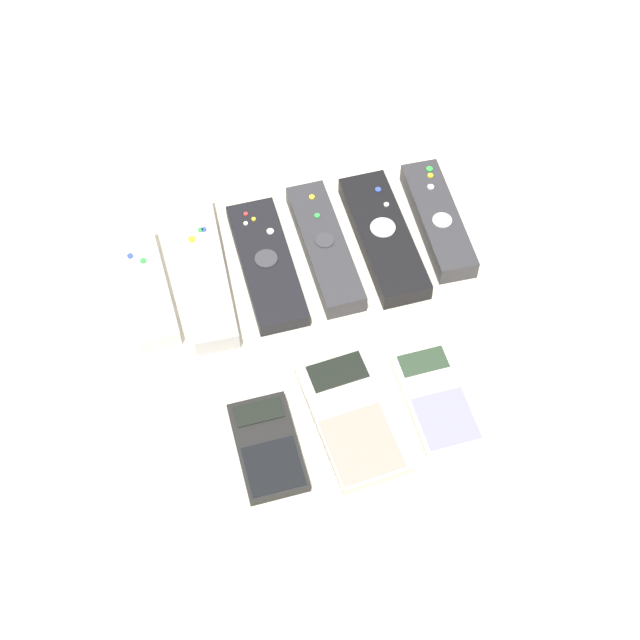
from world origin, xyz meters
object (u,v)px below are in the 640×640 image
Objects in this scene: remote_1 at (204,271)px; remote_2 at (267,264)px; remote_5 at (438,220)px; calculator_1 at (351,417)px; remote_0 at (148,288)px; remote_3 at (325,247)px; calculator_2 at (436,399)px; remote_4 at (383,237)px; calculator_0 at (268,447)px.

remote_2 is (0.07, -0.01, -0.00)m from remote_1.
calculator_1 is (-0.18, -0.23, -0.01)m from remote_5.
remote_1 is 1.17× the size of remote_2.
remote_0 is 0.29m from calculator_1.
remote_0 reaches higher than remote_2.
calculator_1 is at bearing -52.26° from remote_0.
calculator_2 is (0.06, -0.23, -0.00)m from remote_3.
calculator_2 is (0.27, -0.23, -0.00)m from remote_0.
remote_0 is at bearing 140.36° from calculator_2.
remote_2 is 0.22m from calculator_1.
remote_2 is at bearing -179.79° from remote_4.
remote_5 is 0.36m from calculator_0.
remote_1 is at bearing 94.92° from calculator_0.
remote_4 reaches higher than calculator_1.
remote_3 reaches higher than calculator_0.
calculator_0 is at bearing -119.01° from remote_3.
remote_2 is at bearing 76.88° from calculator_0.
remote_5 is at bearing -0.34° from remote_0.
remote_0 is 0.29m from remote_4.
calculator_0 and calculator_1 have the same top height.
calculator_0 is 0.90× the size of calculator_2.
remote_0 reaches higher than calculator_0.
remote_5 is 1.08× the size of calculator_1.
remote_3 is at bearing -0.71° from remote_0.
calculator_1 is (-0.04, -0.22, -0.01)m from remote_3.
remote_1 and remote_3 have the same top height.
remote_1 is at bearing 178.09° from remote_3.
remote_1 and remote_5 have the same top height.
remote_1 is at bearing 131.53° from calculator_2.
remote_0 is 0.87× the size of remote_2.
calculator_2 is (0.21, -0.23, -0.00)m from remote_1.
remote_5 reaches higher than remote_4.
remote_5 reaches higher than calculator_1.
remote_0 is 0.35m from calculator_2.
remote_1 reaches higher than remote_4.
remote_3 is 0.23m from calculator_1.
remote_0 is 0.85× the size of remote_4.
remote_0 is 1.00× the size of calculator_1.
remote_1 reaches higher than calculator_2.
remote_4 is (0.07, -0.00, -0.00)m from remote_3.
remote_0 is 1.42× the size of calculator_0.
remote_2 is 1.14× the size of calculator_1.
calculator_1 is (-0.11, -0.22, -0.00)m from remote_4.
remote_3 is (0.21, 0.00, -0.00)m from remote_0.
calculator_0 is at bearing -103.15° from remote_2.
remote_4 is at bearing -1.52° from remote_0.
remote_0 is 0.36m from remote_5.
calculator_0 is at bearing -178.34° from calculator_2.
calculator_0 is (-0.27, -0.24, -0.01)m from remote_5.
remote_2 reaches higher than calculator_0.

